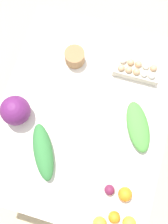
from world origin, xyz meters
name	(u,v)px	position (x,y,z in m)	size (l,w,h in m)	color
ground_plane	(84,133)	(0.00, 0.00, 0.00)	(8.00, 8.00, 0.00)	#C6B289
dining_table	(84,116)	(0.00, 0.00, 0.65)	(1.34, 1.06, 0.73)	silver
cabbage_purple	(15,111)	(0.12, -0.39, 0.82)	(0.18, 0.18, 0.18)	#601E5B
egg_carton	(136,70)	(-0.36, 0.25, 0.78)	(0.12, 0.29, 0.09)	beige
paper_bag	(75,57)	(-0.33, -0.16, 0.78)	(0.13, 0.13, 0.09)	#997047
greens_bunch_beet_tops	(43,152)	(0.31, -0.16, 0.78)	(0.34, 0.11, 0.09)	#337538
greens_bunch_scallion	(138,126)	(0.00, 0.34, 0.77)	(0.32, 0.13, 0.07)	#4C933D
beet_root	(109,190)	(0.40, 0.27, 0.76)	(0.06, 0.06, 0.06)	maroon
orange_0	(129,223)	(0.54, 0.42, 0.77)	(0.08, 0.08, 0.08)	#F9A833
orange_1	(114,217)	(0.54, 0.33, 0.77)	(0.07, 0.07, 0.07)	orange
orange_2	(100,224)	(0.59, 0.26, 0.77)	(0.08, 0.08, 0.08)	#F9A833
orange_3	(125,194)	(0.40, 0.36, 0.77)	(0.08, 0.08, 0.08)	orange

